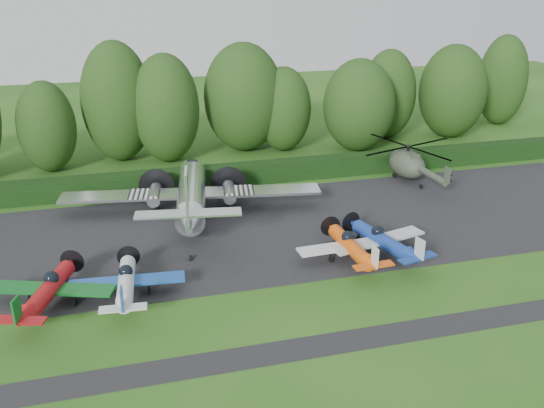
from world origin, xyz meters
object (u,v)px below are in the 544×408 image
object	(u,v)px
transport_plane	(192,195)
light_plane_blue	(383,241)
sign_board	(490,153)
helicopter	(407,161)
light_plane_red	(48,290)
light_plane_orange	(351,246)
light_plane_white	(126,282)

from	to	relation	value
transport_plane	light_plane_blue	xyz separation A→B (m)	(12.24, -10.84, -0.73)
light_plane_blue	sign_board	xyz separation A→B (m)	(20.24, 17.14, -0.14)
transport_plane	sign_board	world-z (taller)	transport_plane
transport_plane	helicopter	world-z (taller)	transport_plane
helicopter	light_plane_red	bearing A→B (deg)	-150.81
light_plane_orange	sign_board	xyz separation A→B (m)	(22.79, 17.35, -0.10)
light_plane_red	light_plane_orange	bearing A→B (deg)	-16.34
light_plane_white	sign_board	distance (m)	42.63
light_plane_white	sign_board	world-z (taller)	light_plane_white
light_plane_orange	helicopter	distance (m)	19.04
light_plane_red	light_plane_orange	distance (m)	20.33
helicopter	sign_board	bearing A→B (deg)	15.63
light_plane_white	light_plane_blue	world-z (taller)	light_plane_blue
light_plane_orange	helicopter	world-z (taller)	helicopter
light_plane_red	light_plane_orange	size ratio (longest dim) A/B	1.05
light_plane_red	light_plane_blue	world-z (taller)	light_plane_red
light_plane_red	light_plane_orange	world-z (taller)	light_plane_red
light_plane_blue	sign_board	world-z (taller)	light_plane_blue
light_plane_red	sign_board	distance (m)	46.84
light_plane_red	light_plane_white	world-z (taller)	light_plane_red
light_plane_blue	light_plane_orange	bearing A→B (deg)	-161.48
transport_plane	light_plane_red	bearing A→B (deg)	-140.47
light_plane_red	light_plane_blue	bearing A→B (deg)	-16.15
transport_plane	helicopter	distance (m)	21.89
light_plane_orange	light_plane_blue	distance (m)	2.56
light_plane_orange	helicopter	bearing A→B (deg)	54.02
light_plane_orange	sign_board	size ratio (longest dim) A/B	2.73
sign_board	light_plane_blue	bearing A→B (deg)	-132.09
transport_plane	light_plane_white	bearing A→B (deg)	-125.14
light_plane_orange	light_plane_red	bearing A→B (deg)	-174.56
helicopter	sign_board	size ratio (longest dim) A/B	4.36
helicopter	sign_board	distance (m)	11.23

